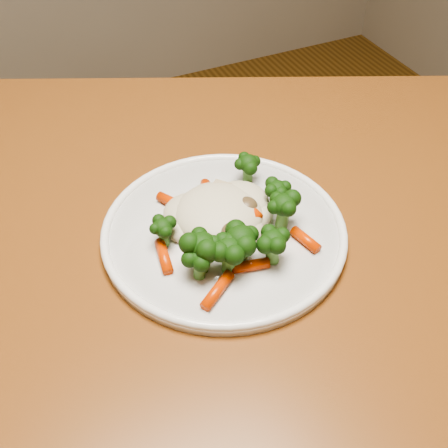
# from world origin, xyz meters

# --- Properties ---
(dining_table) EXTENTS (1.32, 1.13, 0.75)m
(dining_table) POSITION_xyz_m (0.08, -0.19, 0.64)
(dining_table) COLOR brown
(dining_table) RESTS_ON ground
(plate) EXTENTS (0.28, 0.28, 0.01)m
(plate) POSITION_xyz_m (0.00, -0.15, 0.76)
(plate) COLOR white
(plate) RESTS_ON dining_table
(meal) EXTENTS (0.18, 0.19, 0.05)m
(meal) POSITION_xyz_m (0.01, -0.16, 0.78)
(meal) COLOR beige
(meal) RESTS_ON plate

